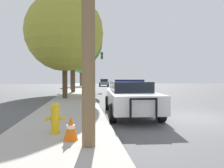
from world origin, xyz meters
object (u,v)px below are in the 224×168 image
traffic_light (84,62)px  fire_hydrant (55,117)px  police_car (130,97)px  car_background_oncoming (125,83)px  tree_sidewalk_near (65,32)px  car_background_distant (104,82)px  traffic_cone (71,128)px  tree_sidewalk_far (81,61)px  tree_sidewalk_mid (73,41)px

traffic_light → fire_hydrant: bearing=-92.2°
police_car → fire_hydrant: size_ratio=6.52×
car_background_oncoming → tree_sidewalk_near: tree_sidewalk_near is taller
car_background_distant → fire_hydrant: bearing=-94.5°
police_car → car_background_oncoming: 26.35m
car_background_distant → police_car: bearing=-90.5°
traffic_light → traffic_cone: 24.41m
fire_hydrant → traffic_light: bearing=87.8°
police_car → car_background_oncoming: size_ratio=1.13×
traffic_light → police_car: bearing=-84.7°
fire_hydrant → traffic_cone: 0.82m
police_car → tree_sidewalk_near: tree_sidewalk_near is taller
fire_hydrant → car_background_distant: car_background_distant is taller
police_car → tree_sidewalk_far: size_ratio=0.75×
car_background_distant → tree_sidewalk_mid: (-5.17, -19.42, 4.84)m
police_car → traffic_light: (-1.88, 20.08, 3.00)m
car_background_distant → tree_sidewalk_far: size_ratio=0.59×
car_background_distant → traffic_cone: bearing=-93.7°
tree_sidewalk_far → police_car: bearing=-85.9°
fire_hydrant → tree_sidewalk_mid: (-0.30, 17.71, 5.04)m
traffic_cone → police_car: bearing=60.2°
police_car → traffic_light: 20.39m
traffic_light → tree_sidewalk_far: (-0.55, 14.18, 1.16)m
car_background_oncoming → tree_sidewalk_mid: size_ratio=0.55×
tree_sidewalk_near → fire_hydrant: bearing=-86.8°
traffic_light → car_background_oncoming: (6.74, 5.81, -3.05)m
car_background_distant → traffic_cone: 38.06m
tree_sidewalk_far → traffic_cone: (0.09, -38.35, -4.52)m
police_car → traffic_light: traffic_light is taller
car_background_distant → traffic_cone: size_ratio=7.30×
police_car → traffic_cone: police_car is taller
police_car → car_background_distant: bearing=-90.0°
car_background_distant → tree_sidewalk_mid: bearing=-101.9°
fire_hydrant → tree_sidewalk_near: 11.37m
traffic_light → tree_sidewalk_near: (-1.48, -13.02, 1.17)m
fire_hydrant → traffic_cone: bearing=-56.8°
police_car → car_background_oncoming: police_car is taller
fire_hydrant → car_background_oncoming: 30.29m
tree_sidewalk_mid → tree_sidewalk_near: bearing=-92.2°
fire_hydrant → tree_sidewalk_far: tree_sidewalk_far is taller
tree_sidewalk_mid → traffic_cone: (0.74, -18.38, -5.19)m
police_car → tree_sidewalk_mid: (-3.08, 14.29, 4.82)m
traffic_light → tree_sidewalk_far: tree_sidewalk_far is taller
police_car → car_background_oncoming: bearing=-97.1°
tree_sidewalk_mid → traffic_cone: 19.12m
tree_sidewalk_far → tree_sidewalk_near: size_ratio=0.93×
police_car → tree_sidewalk_near: size_ratio=0.69×
fire_hydrant → car_background_distant: 37.44m
fire_hydrant → traffic_light: 23.73m
police_car → fire_hydrant: bearing=54.3°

